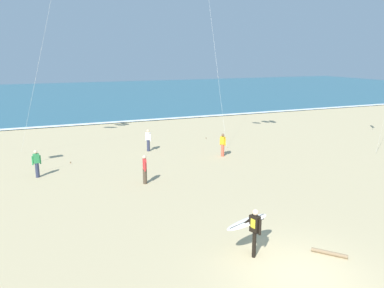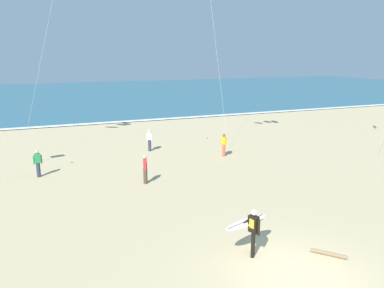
% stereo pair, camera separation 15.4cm
% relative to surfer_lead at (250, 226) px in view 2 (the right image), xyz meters
% --- Properties ---
extents(ground_plane, '(160.00, 160.00, 0.00)m').
position_rel_surfer_lead_xyz_m(ground_plane, '(0.70, -1.75, -1.04)').
color(ground_plane, tan).
extents(ocean_water, '(160.00, 60.00, 0.08)m').
position_rel_surfer_lead_xyz_m(ocean_water, '(0.70, 57.85, -1.00)').
color(ocean_water, '#2D6075').
rests_on(ocean_water, ground).
extents(shoreline_foam, '(160.00, 0.88, 0.01)m').
position_rel_surfer_lead_xyz_m(shoreline_foam, '(0.70, 28.15, -0.95)').
color(shoreline_foam, white).
rests_on(shoreline_foam, ocean_water).
extents(surfer_lead, '(1.98, 1.11, 1.71)m').
position_rel_surfer_lead_xyz_m(surfer_lead, '(0.00, 0.00, 0.00)').
color(surfer_lead, black).
rests_on(surfer_lead, ground).
extents(bystander_yellow_top, '(0.29, 0.46, 1.59)m').
position_rel_surfer_lead_xyz_m(bystander_yellow_top, '(5.11, 12.15, -0.23)').
color(bystander_yellow_top, '#D8593F').
rests_on(bystander_yellow_top, ground).
extents(bystander_white_top, '(0.32, 0.43, 1.59)m').
position_rel_surfer_lead_xyz_m(bystander_white_top, '(0.83, 15.50, -0.23)').
color(bystander_white_top, '#2D334C').
rests_on(bystander_white_top, ground).
extents(bystander_red_top, '(0.23, 0.49, 1.59)m').
position_rel_surfer_lead_xyz_m(bystander_red_top, '(-1.37, 8.66, -0.23)').
color(bystander_red_top, '#4C3D2D').
rests_on(bystander_red_top, ground).
extents(bystander_green_top, '(0.49, 0.25, 1.59)m').
position_rel_surfer_lead_xyz_m(bystander_green_top, '(-6.71, 12.09, -0.23)').
color(bystander_green_top, '#2D334C').
rests_on(bystander_green_top, ground).
extents(driftwood_log, '(0.90, 1.01, 0.14)m').
position_rel_surfer_lead_xyz_m(driftwood_log, '(2.48, -1.15, -0.97)').
color(driftwood_log, '#846B4C').
rests_on(driftwood_log, ground).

